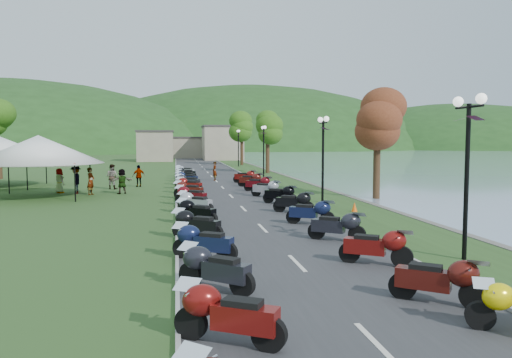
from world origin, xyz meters
name	(u,v)px	position (x,y,z in m)	size (l,w,h in m)	color
ground	(340,308)	(0.00, 0.00, 0.00)	(400.00, 400.00, 0.00)	#345A25
road	(212,176)	(0.00, 40.00, 0.01)	(7.00, 120.00, 0.02)	#37373A
hills_backdrop	(184,149)	(0.00, 200.00, 0.00)	(360.00, 120.00, 76.00)	#285621
far_building	(184,146)	(-2.00, 85.00, 2.50)	(18.00, 16.00, 5.00)	gray
moto_row_left	(192,196)	(-2.69, 17.68, 0.55)	(2.60, 47.45, 1.10)	#331411
moto_row_right	(285,198)	(2.26, 15.85, 0.55)	(2.60, 34.29, 1.10)	#331411
streetlamp_near	(467,179)	(5.21, 3.63, 2.50)	(1.40, 1.40, 5.00)	black
vendor_tent_main	(39,166)	(-12.20, 23.34, 2.00)	(5.38, 5.38, 4.00)	white
tree_lakeside	(377,137)	(8.94, 19.40, 3.89)	(2.80, 2.80, 7.78)	#39721A
pedestrian_a	(91,195)	(-9.23, 24.45, 0.00)	(0.67, 0.49, 1.84)	slate
pedestrian_b	(112,189)	(-8.31, 28.24, 0.00)	(0.91, 0.50, 1.87)	slate
pedestrian_c	(76,194)	(-10.34, 25.24, 0.00)	(1.27, 0.52, 1.97)	slate
traffic_cone_near	(229,274)	(-2.22, 2.41, 0.22)	(0.28, 0.28, 0.44)	#F2590C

